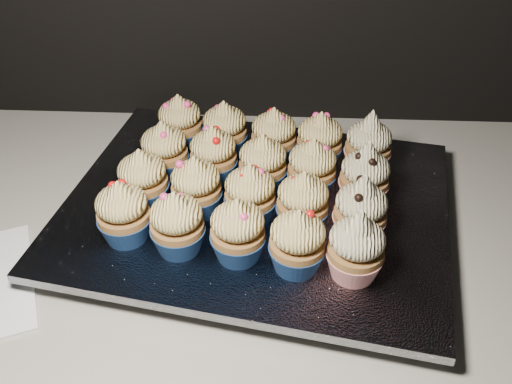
{
  "coord_description": "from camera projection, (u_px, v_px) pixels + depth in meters",
  "views": [
    {
      "loc": [
        -0.05,
        1.17,
        1.4
      ],
      "look_at": [
        -0.07,
        1.73,
        0.95
      ],
      "focal_mm": 40.0,
      "sensor_mm": 36.0,
      "label": 1
    }
  ],
  "objects": [
    {
      "name": "cupcake_6",
      "position": [
        196.0,
        187.0,
        0.7
      ],
      "size": [
        0.06,
        0.06,
        0.08
      ],
      "color": "navy",
      "rests_on": "foil_lining"
    },
    {
      "name": "cupcake_18",
      "position": [
        319.0,
        141.0,
        0.77
      ],
      "size": [
        0.06,
        0.06,
        0.08
      ],
      "color": "navy",
      "rests_on": "foil_lining"
    },
    {
      "name": "cupcake_4",
      "position": [
        356.0,
        248.0,
        0.61
      ],
      "size": [
        0.06,
        0.06,
        0.1
      ],
      "color": "red",
      "rests_on": "foil_lining"
    },
    {
      "name": "cupcake_2",
      "position": [
        238.0,
        231.0,
        0.63
      ],
      "size": [
        0.06,
        0.06,
        0.08
      ],
      "color": "navy",
      "rests_on": "foil_lining"
    },
    {
      "name": "cupcake_8",
      "position": [
        303.0,
        203.0,
        0.67
      ],
      "size": [
        0.06,
        0.06,
        0.08
      ],
      "color": "navy",
      "rests_on": "foil_lining"
    },
    {
      "name": "foil_lining",
      "position": [
        256.0,
        205.0,
        0.74
      ],
      "size": [
        0.54,
        0.46,
        0.01
      ],
      "primitive_type": "cube",
      "rotation": [
        0.0,
        0.0,
        -0.18
      ],
      "color": "silver",
      "rests_on": "baking_tray"
    },
    {
      "name": "cupcake_3",
      "position": [
        297.0,
        242.0,
        0.62
      ],
      "size": [
        0.06,
        0.06,
        0.08
      ],
      "color": "navy",
      "rests_on": "foil_lining"
    },
    {
      "name": "cupcake_19",
      "position": [
        368.0,
        145.0,
        0.76
      ],
      "size": [
        0.06,
        0.06,
        0.1
      ],
      "color": "red",
      "rests_on": "foil_lining"
    },
    {
      "name": "cupcake_12",
      "position": [
        263.0,
        164.0,
        0.73
      ],
      "size": [
        0.06,
        0.06,
        0.08
      ],
      "color": "navy",
      "rests_on": "foil_lining"
    },
    {
      "name": "cupcake_17",
      "position": [
        274.0,
        137.0,
        0.78
      ],
      "size": [
        0.06,
        0.06,
        0.08
      ],
      "color": "navy",
      "rests_on": "foil_lining"
    },
    {
      "name": "cupcake_1",
      "position": [
        177.0,
        224.0,
        0.64
      ],
      "size": [
        0.06,
        0.06,
        0.08
      ],
      "color": "navy",
      "rests_on": "foil_lining"
    },
    {
      "name": "cupcake_16",
      "position": [
        225.0,
        130.0,
        0.8
      ],
      "size": [
        0.06,
        0.06,
        0.08
      ],
      "color": "navy",
      "rests_on": "foil_lining"
    },
    {
      "name": "cupcake_0",
      "position": [
        123.0,
        213.0,
        0.66
      ],
      "size": [
        0.06,
        0.06,
        0.08
      ],
      "color": "navy",
      "rests_on": "foil_lining"
    },
    {
      "name": "cupcake_10",
      "position": [
        165.0,
        151.0,
        0.76
      ],
      "size": [
        0.06,
        0.06,
        0.08
      ],
      "color": "navy",
      "rests_on": "foil_lining"
    },
    {
      "name": "baking_tray",
      "position": [
        256.0,
        215.0,
        0.75
      ],
      "size": [
        0.5,
        0.41,
        0.02
      ],
      "primitive_type": "cube",
      "rotation": [
        0.0,
        0.0,
        -0.18
      ],
      "color": "black",
      "rests_on": "worktop"
    },
    {
      "name": "cupcake_15",
      "position": [
        180.0,
        123.0,
        0.81
      ],
      "size": [
        0.06,
        0.06,
        0.08
      ],
      "color": "navy",
      "rests_on": "foil_lining"
    },
    {
      "name": "worktop",
      "position": [
        311.0,
        251.0,
        0.74
      ],
      "size": [
        2.44,
        0.64,
        0.04
      ],
      "primitive_type": "cube",
      "color": "beige",
      "rests_on": "cabinet"
    },
    {
      "name": "cupcake_14",
      "position": [
        365.0,
        176.0,
        0.71
      ],
      "size": [
        0.06,
        0.06,
        0.1
      ],
      "color": "red",
      "rests_on": "foil_lining"
    },
    {
      "name": "cupcake_5",
      "position": [
        143.0,
        180.0,
        0.71
      ],
      "size": [
        0.06,
        0.06,
        0.08
      ],
      "color": "navy",
      "rests_on": "foil_lining"
    },
    {
      "name": "cupcake_9",
      "position": [
        360.0,
        211.0,
        0.66
      ],
      "size": [
        0.06,
        0.06,
        0.1
      ],
      "color": "red",
      "rests_on": "foil_lining"
    },
    {
      "name": "cupcake_11",
      "position": [
        213.0,
        155.0,
        0.75
      ],
      "size": [
        0.06,
        0.06,
        0.08
      ],
      "color": "navy",
      "rests_on": "foil_lining"
    },
    {
      "name": "cupcake_13",
      "position": [
        312.0,
        169.0,
        0.73
      ],
      "size": [
        0.06,
        0.06,
        0.08
      ],
      "color": "navy",
      "rests_on": "foil_lining"
    },
    {
      "name": "cupcake_7",
      "position": [
        250.0,
        195.0,
        0.68
      ],
      "size": [
        0.06,
        0.06,
        0.08
      ],
      "color": "navy",
      "rests_on": "foil_lining"
    }
  ]
}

